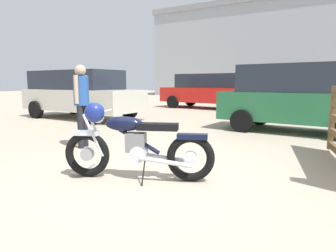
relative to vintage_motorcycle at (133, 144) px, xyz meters
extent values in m
plane|color=tan|center=(0.18, 0.21, -0.49)|extent=(80.00, 80.00, 0.00)
torus|color=black|center=(-0.64, -0.17, -0.17)|extent=(0.64, 0.29, 0.64)
cylinder|color=silver|center=(-0.64, -0.17, -0.17)|extent=(0.20, 0.13, 0.18)
torus|color=black|center=(0.73, 0.25, -0.17)|extent=(0.64, 0.29, 0.64)
cylinder|color=silver|center=(0.73, 0.25, -0.17)|extent=(0.20, 0.13, 0.18)
cube|color=silver|center=(-0.64, -0.17, 0.13)|extent=(0.38, 0.23, 0.06)
cube|color=black|center=(0.75, 0.26, 0.12)|extent=(0.42, 0.24, 0.07)
cylinder|color=silver|center=(-0.50, -0.21, 0.11)|extent=(0.28, 0.12, 0.58)
cylinder|color=silver|center=(-0.55, -0.06, 0.11)|extent=(0.28, 0.12, 0.58)
sphere|color=silver|center=(-0.48, -0.12, 0.35)|extent=(0.17, 0.17, 0.17)
cylinder|color=silver|center=(-0.40, -0.10, 0.42)|extent=(0.21, 0.60, 0.03)
sphere|color=navy|center=(-0.31, -0.38, 0.44)|extent=(0.25, 0.25, 0.25)
cylinder|color=black|center=(-0.02, 0.02, 0.09)|extent=(0.74, 0.28, 0.47)
ellipsoid|color=black|center=(-0.13, -0.01, 0.27)|extent=(0.56, 0.36, 0.20)
cube|color=black|center=(0.31, 0.12, 0.24)|extent=(0.57, 0.35, 0.09)
cube|color=slate|center=(0.03, 0.03, 0.02)|extent=(0.30, 0.25, 0.26)
cylinder|color=silver|center=(0.06, 0.05, -0.13)|extent=(0.27, 0.26, 0.22)
cylinder|color=silver|center=(0.46, 0.06, -0.21)|extent=(0.69, 0.26, 0.14)
cylinder|color=silver|center=(0.40, 0.25, -0.21)|extent=(0.69, 0.26, 0.14)
cylinder|color=black|center=(0.21, -0.09, -0.33)|extent=(0.09, 0.23, 0.33)
cube|color=brown|center=(2.53, 2.99, 0.16)|extent=(0.09, 0.11, 1.20)
cylinder|color=black|center=(-2.02, 1.36, -0.06)|extent=(0.12, 0.12, 0.86)
cylinder|color=black|center=(-1.98, 1.19, -0.06)|extent=(0.12, 0.12, 0.86)
cylinder|color=#234C93|center=(-2.00, 1.28, 0.66)|extent=(0.30, 0.30, 0.58)
cylinder|color=tan|center=(-2.04, 1.46, 0.69)|extent=(0.08, 0.08, 0.55)
cylinder|color=tan|center=(-1.95, 1.09, 0.69)|extent=(0.08, 0.08, 0.55)
sphere|color=tan|center=(-2.00, 1.28, 1.06)|extent=(0.22, 0.22, 0.22)
cylinder|color=black|center=(-4.20, 10.54, -0.17)|extent=(0.67, 0.32, 0.64)
cylinder|color=black|center=(-3.87, 12.27, -0.17)|extent=(0.67, 0.32, 0.64)
cylinder|color=black|center=(-1.25, 9.99, -0.17)|extent=(0.67, 0.32, 0.64)
cylinder|color=black|center=(-0.93, 11.72, -0.17)|extent=(0.67, 0.32, 0.64)
cube|color=red|center=(-2.56, 11.13, 0.20)|extent=(4.94, 2.59, 0.74)
cube|color=#232833|center=(-2.27, 11.08, 0.91)|extent=(3.73, 2.22, 0.68)
cylinder|color=black|center=(-3.78, 5.76, -0.17)|extent=(0.66, 0.29, 0.64)
cylinder|color=black|center=(-4.00, 4.01, -0.17)|extent=(0.66, 0.29, 0.64)
cylinder|color=black|center=(-6.75, 6.13, -0.17)|extent=(0.66, 0.29, 0.64)
cylinder|color=black|center=(-6.97, 4.39, -0.17)|extent=(0.66, 0.29, 0.64)
cube|color=beige|center=(-5.38, 5.07, 0.20)|extent=(4.88, 2.33, 0.74)
cube|color=#232833|center=(-5.67, 5.11, 0.91)|extent=(3.67, 2.02, 0.68)
cylinder|color=black|center=(0.80, 6.16, -0.19)|extent=(0.62, 0.28, 0.60)
cylinder|color=black|center=(0.55, 4.53, -0.19)|extent=(0.62, 0.28, 0.60)
cube|color=#23663D|center=(1.86, 5.16, 0.19)|extent=(4.10, 2.22, 0.76)
cube|color=#232833|center=(1.61, 5.20, 0.93)|extent=(2.60, 1.87, 0.72)
cylinder|color=black|center=(-0.95, 15.16, -0.17)|extent=(0.64, 0.22, 0.64)
cylinder|color=black|center=(-0.93, 16.92, -0.17)|extent=(0.64, 0.22, 0.64)
cylinder|color=black|center=(2.05, 15.13, -0.17)|extent=(0.64, 0.22, 0.64)
cylinder|color=black|center=(2.07, 16.89, -0.17)|extent=(0.64, 0.22, 0.64)
cube|color=#2D4784|center=(0.56, 16.02, 0.20)|extent=(4.72, 1.80, 0.74)
cube|color=#232833|center=(0.86, 16.02, 0.91)|extent=(3.51, 1.63, 0.68)
cube|color=#9EA0A8|center=(-3.30, 28.29, 3.55)|extent=(18.34, 11.51, 8.09)
cube|color=gray|center=(-3.30, 28.29, 7.85)|extent=(18.67, 11.83, 0.50)
camera|label=1|loc=(2.08, -3.28, 0.82)|focal=31.31mm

